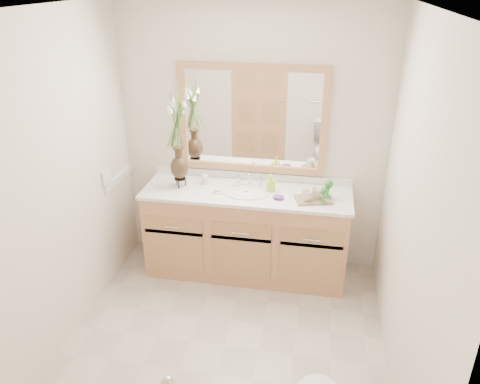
% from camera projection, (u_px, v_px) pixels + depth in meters
% --- Properties ---
extents(floor, '(2.60, 2.60, 0.00)m').
position_uv_depth(floor, '(224.00, 345.00, 3.56)').
color(floor, beige).
rests_on(floor, ground).
extents(ceiling, '(2.40, 2.60, 0.02)m').
position_uv_depth(ceiling, '(217.00, 8.00, 2.54)').
color(ceiling, white).
rests_on(ceiling, wall_back).
extents(wall_back, '(2.40, 0.02, 2.40)m').
position_uv_depth(wall_back, '(252.00, 141.00, 4.21)').
color(wall_back, beige).
rests_on(wall_back, floor).
extents(wall_front, '(2.40, 0.02, 2.40)m').
position_uv_depth(wall_front, '(152.00, 347.00, 1.89)').
color(wall_front, beige).
rests_on(wall_front, floor).
extents(wall_left, '(0.02, 2.60, 2.40)m').
position_uv_depth(wall_left, '(52.00, 191.00, 3.25)').
color(wall_left, beige).
rests_on(wall_left, floor).
extents(wall_right, '(0.02, 2.60, 2.40)m').
position_uv_depth(wall_right, '(413.00, 221.00, 2.86)').
color(wall_right, beige).
rests_on(wall_right, floor).
extents(vanity, '(1.80, 0.55, 0.80)m').
position_uv_depth(vanity, '(246.00, 234.00, 4.30)').
color(vanity, tan).
rests_on(vanity, floor).
extents(counter, '(1.84, 0.57, 0.03)m').
position_uv_depth(counter, '(247.00, 193.00, 4.12)').
color(counter, white).
rests_on(counter, vanity).
extents(sink, '(0.38, 0.34, 0.23)m').
position_uv_depth(sink, '(246.00, 198.00, 4.12)').
color(sink, white).
rests_on(sink, counter).
extents(mirror, '(1.32, 0.04, 0.97)m').
position_uv_depth(mirror, '(252.00, 120.00, 4.10)').
color(mirror, white).
rests_on(mirror, wall_back).
extents(switch_plate, '(0.02, 0.12, 0.12)m').
position_uv_depth(switch_plate, '(106.00, 177.00, 4.02)').
color(switch_plate, white).
rests_on(switch_plate, wall_left).
extents(door, '(0.80, 0.03, 2.00)m').
position_uv_depth(door, '(91.00, 371.00, 2.04)').
color(door, tan).
rests_on(door, floor).
extents(flower_vase, '(0.19, 0.19, 0.76)m').
position_uv_depth(flower_vase, '(177.00, 131.00, 3.99)').
color(flower_vase, black).
rests_on(flower_vase, counter).
extents(tumbler, '(0.07, 0.07, 0.09)m').
position_uv_depth(tumbler, '(205.00, 179.00, 4.24)').
color(tumbler, silver).
rests_on(tumbler, counter).
extents(soap_dish, '(0.09, 0.09, 0.03)m').
position_uv_depth(soap_dish, '(218.00, 191.00, 4.09)').
color(soap_dish, silver).
rests_on(soap_dish, counter).
extents(soap_bottle, '(0.08, 0.08, 0.14)m').
position_uv_depth(soap_bottle, '(271.00, 183.00, 4.10)').
color(soap_bottle, '#A9EC37').
rests_on(soap_bottle, counter).
extents(purple_dish, '(0.10, 0.08, 0.03)m').
position_uv_depth(purple_dish, '(278.00, 197.00, 3.97)').
color(purple_dish, '#6B2878').
rests_on(purple_dish, counter).
extents(tray, '(0.34, 0.28, 0.02)m').
position_uv_depth(tray, '(313.00, 199.00, 3.95)').
color(tray, olive).
rests_on(tray, counter).
extents(mug_left, '(0.11, 0.10, 0.09)m').
position_uv_depth(mug_left, '(307.00, 195.00, 3.91)').
color(mug_left, silver).
rests_on(mug_left, tray).
extents(mug_right, '(0.11, 0.10, 0.09)m').
position_uv_depth(mug_right, '(316.00, 193.00, 3.95)').
color(mug_right, silver).
rests_on(mug_right, tray).
extents(goblet_front, '(0.06, 0.06, 0.14)m').
position_uv_depth(goblet_front, '(324.00, 192.00, 3.84)').
color(goblet_front, '#287928').
rests_on(goblet_front, tray).
extents(goblet_back, '(0.07, 0.07, 0.16)m').
position_uv_depth(goblet_back, '(329.00, 185.00, 3.94)').
color(goblet_back, '#287928').
rests_on(goblet_back, tray).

